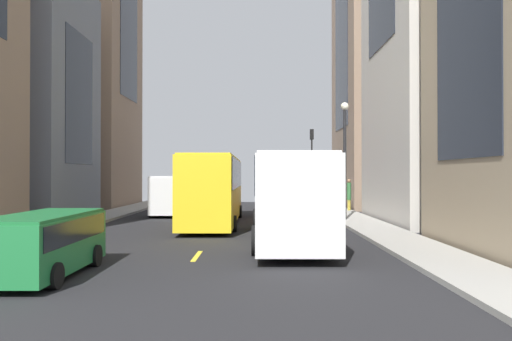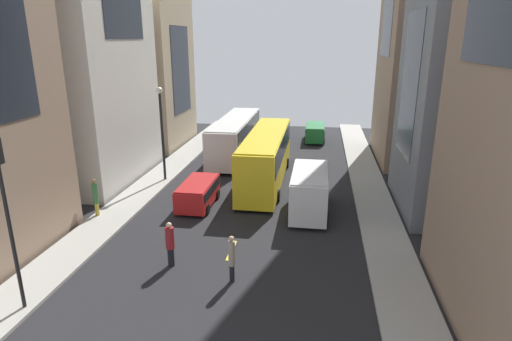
{
  "view_description": "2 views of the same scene",
  "coord_description": "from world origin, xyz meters",
  "px_view_note": "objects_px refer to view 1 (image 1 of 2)",
  "views": [
    {
      "loc": [
        -1.96,
        26.1,
        2.65
      ],
      "look_at": [
        -1.89,
        -2.95,
        2.91
      ],
      "focal_mm": 33.69,
      "sensor_mm": 36.0,
      "label": 1
    },
    {
      "loc": [
        3.94,
        -28.61,
        9.85
      ],
      "look_at": [
        0.2,
        -3.79,
        2.02
      ],
      "focal_mm": 29.68,
      "sensor_mm": 36.0,
      "label": 2
    }
  ],
  "objects_px": {
    "pedestrian_walking_far": "(226,193)",
    "traffic_light_near_corner": "(312,152)",
    "streetcar_yellow": "(215,185)",
    "pedestrian_crossing_mid": "(263,194)",
    "pedestrian_waiting_curb": "(349,193)",
    "car_red_0": "(276,202)",
    "delivery_van_white": "(173,192)",
    "car_green_1": "(44,239)",
    "city_bus_white": "(287,191)"
  },
  "relations": [
    {
      "from": "streetcar_yellow",
      "to": "car_red_0",
      "type": "bearing_deg",
      "value": -124.65
    },
    {
      "from": "pedestrian_crossing_mid",
      "to": "streetcar_yellow",
      "type": "bearing_deg",
      "value": -92.75
    },
    {
      "from": "pedestrian_crossing_mid",
      "to": "pedestrian_walking_far",
      "type": "height_order",
      "value": "pedestrian_crossing_mid"
    },
    {
      "from": "streetcar_yellow",
      "to": "traffic_light_near_corner",
      "type": "height_order",
      "value": "traffic_light_near_corner"
    },
    {
      "from": "city_bus_white",
      "to": "pedestrian_crossing_mid",
      "type": "relative_size",
      "value": 5.59
    },
    {
      "from": "car_green_1",
      "to": "pedestrian_waiting_curb",
      "type": "bearing_deg",
      "value": -119.4
    },
    {
      "from": "pedestrian_waiting_curb",
      "to": "pedestrian_crossing_mid",
      "type": "bearing_deg",
      "value": 30.13
    },
    {
      "from": "streetcar_yellow",
      "to": "delivery_van_white",
      "type": "xyz_separation_m",
      "value": [
        3.22,
        -5.29,
        -0.61
      ]
    },
    {
      "from": "city_bus_white",
      "to": "delivery_van_white",
      "type": "xyz_separation_m",
      "value": [
        6.74,
        -11.83,
        -0.5
      ]
    },
    {
      "from": "pedestrian_walking_far",
      "to": "city_bus_white",
      "type": "bearing_deg",
      "value": -18.34
    },
    {
      "from": "car_red_0",
      "to": "traffic_light_near_corner",
      "type": "bearing_deg",
      "value": -107.65
    },
    {
      "from": "pedestrian_crossing_mid",
      "to": "pedestrian_walking_far",
      "type": "bearing_deg",
      "value": 173.12
    },
    {
      "from": "car_green_1",
      "to": "traffic_light_near_corner",
      "type": "distance_m",
      "value": 31.9
    },
    {
      "from": "city_bus_white",
      "to": "streetcar_yellow",
      "type": "xyz_separation_m",
      "value": [
        3.52,
        -6.54,
        0.11
      ]
    },
    {
      "from": "streetcar_yellow",
      "to": "car_green_1",
      "type": "bearing_deg",
      "value": 76.51
    },
    {
      "from": "car_green_1",
      "to": "pedestrian_walking_far",
      "type": "xyz_separation_m",
      "value": [
        -3.0,
        -26.82,
        0.19
      ]
    },
    {
      "from": "delivery_van_white",
      "to": "car_red_0",
      "type": "bearing_deg",
      "value": 178.81
    },
    {
      "from": "delivery_van_white",
      "to": "pedestrian_waiting_curb",
      "type": "height_order",
      "value": "delivery_van_white"
    },
    {
      "from": "streetcar_yellow",
      "to": "pedestrian_crossing_mid",
      "type": "height_order",
      "value": "streetcar_yellow"
    },
    {
      "from": "pedestrian_waiting_curb",
      "to": "traffic_light_near_corner",
      "type": "distance_m",
      "value": 9.35
    },
    {
      "from": "delivery_van_white",
      "to": "pedestrian_crossing_mid",
      "type": "height_order",
      "value": "delivery_van_white"
    },
    {
      "from": "delivery_van_white",
      "to": "car_red_0",
      "type": "distance_m",
      "value": 6.81
    },
    {
      "from": "delivery_van_white",
      "to": "pedestrian_walking_far",
      "type": "relative_size",
      "value": 2.48
    },
    {
      "from": "pedestrian_crossing_mid",
      "to": "city_bus_white",
      "type": "bearing_deg",
      "value": -77.89
    },
    {
      "from": "delivery_van_white",
      "to": "car_red_0",
      "type": "height_order",
      "value": "delivery_van_white"
    },
    {
      "from": "traffic_light_near_corner",
      "to": "car_red_0",
      "type": "bearing_deg",
      "value": 72.35
    },
    {
      "from": "car_green_1",
      "to": "pedestrian_walking_far",
      "type": "relative_size",
      "value": 2.11
    },
    {
      "from": "traffic_light_near_corner",
      "to": "streetcar_yellow",
      "type": "bearing_deg",
      "value": 66.49
    },
    {
      "from": "car_red_0",
      "to": "pedestrian_walking_far",
      "type": "bearing_deg",
      "value": -64.96
    },
    {
      "from": "city_bus_white",
      "to": "pedestrian_waiting_curb",
      "type": "relative_size",
      "value": 5.42
    },
    {
      "from": "city_bus_white",
      "to": "pedestrian_crossing_mid",
      "type": "xyz_separation_m",
      "value": [
        0.77,
        -18.93,
        -0.88
      ]
    },
    {
      "from": "pedestrian_walking_far",
      "to": "streetcar_yellow",
      "type": "bearing_deg",
      "value": -28.04
    },
    {
      "from": "car_green_1",
      "to": "pedestrian_waiting_curb",
      "type": "xyz_separation_m",
      "value": [
        -12.03,
        -21.35,
        0.38
      ]
    },
    {
      "from": "pedestrian_crossing_mid",
      "to": "traffic_light_near_corner",
      "type": "xyz_separation_m",
      "value": [
        -4.39,
        -4.02,
        3.51
      ]
    },
    {
      "from": "pedestrian_waiting_curb",
      "to": "streetcar_yellow",
      "type": "bearing_deg",
      "value": 108.95
    },
    {
      "from": "pedestrian_waiting_curb",
      "to": "car_red_0",
      "type": "bearing_deg",
      "value": 94.34
    },
    {
      "from": "car_green_1",
      "to": "city_bus_white",
      "type": "bearing_deg",
      "value": -134.09
    },
    {
      "from": "city_bus_white",
      "to": "car_green_1",
      "type": "distance_m",
      "value": 9.78
    },
    {
      "from": "pedestrian_walking_far",
      "to": "car_red_0",
      "type": "bearing_deg",
      "value": -4.06
    },
    {
      "from": "pedestrian_walking_far",
      "to": "traffic_light_near_corner",
      "type": "height_order",
      "value": "traffic_light_near_corner"
    },
    {
      "from": "car_red_0",
      "to": "city_bus_white",
      "type": "bearing_deg",
      "value": 89.83
    },
    {
      "from": "delivery_van_white",
      "to": "pedestrian_crossing_mid",
      "type": "xyz_separation_m",
      "value": [
        -5.98,
        -7.1,
        -0.38
      ]
    },
    {
      "from": "delivery_van_white",
      "to": "pedestrian_walking_far",
      "type": "bearing_deg",
      "value": -110.41
    },
    {
      "from": "city_bus_white",
      "to": "delivery_van_white",
      "type": "height_order",
      "value": "city_bus_white"
    },
    {
      "from": "car_red_0",
      "to": "pedestrian_waiting_curb",
      "type": "xyz_separation_m",
      "value": [
        -5.23,
        -2.67,
        0.44
      ]
    },
    {
      "from": "car_red_0",
      "to": "streetcar_yellow",
      "type": "bearing_deg",
      "value": 55.35
    },
    {
      "from": "delivery_van_white",
      "to": "pedestrian_crossing_mid",
      "type": "relative_size",
      "value": 2.47
    },
    {
      "from": "city_bus_white",
      "to": "pedestrian_waiting_curb",
      "type": "xyz_separation_m",
      "value": [
        -5.26,
        -14.36,
        -0.67
      ]
    },
    {
      "from": "streetcar_yellow",
      "to": "pedestrian_crossing_mid",
      "type": "relative_size",
      "value": 5.66
    },
    {
      "from": "city_bus_white",
      "to": "traffic_light_near_corner",
      "type": "bearing_deg",
      "value": -98.95
    }
  ]
}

